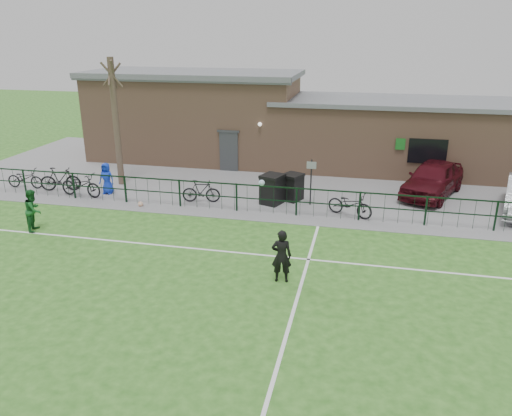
% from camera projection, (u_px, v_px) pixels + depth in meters
% --- Properties ---
extents(ground, '(90.00, 90.00, 0.00)m').
position_uv_depth(ground, '(214.00, 316.00, 13.19)').
color(ground, '#295F1B').
rests_on(ground, ground).
extents(paving_strip, '(34.00, 13.00, 0.02)m').
position_uv_depth(paving_strip, '(292.00, 177.00, 25.58)').
color(paving_strip, slate).
rests_on(paving_strip, ground).
extents(pitch_line_touch, '(28.00, 0.10, 0.01)m').
position_uv_depth(pitch_line_touch, '(271.00, 215.00, 20.35)').
color(pitch_line_touch, white).
rests_on(pitch_line_touch, ground).
extents(pitch_line_mid, '(28.00, 0.10, 0.01)m').
position_uv_depth(pitch_line_mid, '(250.00, 254.00, 16.86)').
color(pitch_line_mid, white).
rests_on(pitch_line_mid, ground).
extents(pitch_line_perp, '(0.10, 16.00, 0.01)m').
position_uv_depth(pitch_line_perp, '(289.00, 325.00, 12.77)').
color(pitch_line_perp, white).
rests_on(pitch_line_perp, ground).
extents(perimeter_fence, '(28.00, 0.10, 1.20)m').
position_uv_depth(perimeter_fence, '(272.00, 200.00, 20.33)').
color(perimeter_fence, black).
rests_on(perimeter_fence, ground).
extents(bare_tree, '(0.30, 0.30, 6.00)m').
position_uv_depth(bare_tree, '(116.00, 123.00, 23.47)').
color(bare_tree, '#4B3A2D').
rests_on(bare_tree, ground).
extents(wheelie_bin_left, '(1.06, 1.12, 1.21)m').
position_uv_depth(wheelie_bin_left, '(272.00, 190.00, 21.51)').
color(wheelie_bin_left, black).
rests_on(wheelie_bin_left, paving_strip).
extents(wheelie_bin_right, '(1.01, 1.06, 1.11)m').
position_uv_depth(wheelie_bin_right, '(292.00, 188.00, 21.96)').
color(wheelie_bin_right, black).
rests_on(wheelie_bin_right, paving_strip).
extents(sign_post, '(0.07, 0.07, 2.00)m').
position_uv_depth(sign_post, '(311.00, 182.00, 21.21)').
color(sign_post, black).
rests_on(sign_post, paving_strip).
extents(car_maroon, '(3.49, 4.97, 1.57)m').
position_uv_depth(car_maroon, '(433.00, 179.00, 22.52)').
color(car_maroon, '#470C15').
rests_on(car_maroon, paving_strip).
extents(bicycle_a, '(1.82, 0.70, 0.94)m').
position_uv_depth(bicycle_a, '(25.00, 178.00, 23.68)').
color(bicycle_a, black).
rests_on(bicycle_a, paving_strip).
extents(bicycle_b, '(1.95, 1.01, 1.13)m').
position_uv_depth(bicycle_b, '(60.00, 179.00, 23.23)').
color(bicycle_b, black).
rests_on(bicycle_b, paving_strip).
extents(bicycle_c, '(2.11, 0.93, 1.07)m').
position_uv_depth(bicycle_c, '(81.00, 185.00, 22.46)').
color(bicycle_c, black).
rests_on(bicycle_c, paving_strip).
extents(bicycle_d, '(1.72, 0.74, 1.00)m').
position_uv_depth(bicycle_d, '(201.00, 191.00, 21.70)').
color(bicycle_d, black).
rests_on(bicycle_d, paving_strip).
extents(bicycle_e, '(2.03, 1.36, 1.01)m').
position_uv_depth(bicycle_e, '(350.00, 204.00, 20.07)').
color(bicycle_e, black).
rests_on(bicycle_e, paving_strip).
extents(spectator_child, '(0.71, 0.46, 1.44)m').
position_uv_depth(spectator_child, '(107.00, 178.00, 22.79)').
color(spectator_child, '#1636CF').
rests_on(spectator_child, paving_strip).
extents(goalkeeper_kick, '(1.76, 3.72, 2.12)m').
position_uv_depth(goalkeeper_kick, '(281.00, 254.00, 14.84)').
color(goalkeeper_kick, black).
rests_on(goalkeeper_kick, ground).
extents(outfield_player, '(0.79, 0.91, 1.59)m').
position_uv_depth(outfield_player, '(33.00, 210.00, 18.62)').
color(outfield_player, '#1A5B25').
rests_on(outfield_player, ground).
extents(ball_ground, '(0.23, 0.23, 0.23)m').
position_uv_depth(ball_ground, '(141.00, 204.00, 21.34)').
color(ball_ground, silver).
rests_on(ball_ground, ground).
extents(clubhouse, '(24.25, 5.40, 4.96)m').
position_uv_depth(clubhouse, '(286.00, 123.00, 27.77)').
color(clubhouse, '#A3785B').
rests_on(clubhouse, ground).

